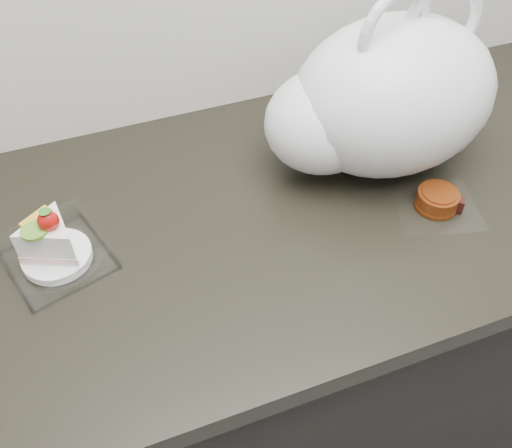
% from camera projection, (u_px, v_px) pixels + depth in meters
% --- Properties ---
extents(counter, '(2.04, 0.64, 0.90)m').
position_uv_depth(counter, '(282.00, 345.00, 1.28)').
color(counter, black).
rests_on(counter, ground).
extents(cake_tray, '(0.18, 0.18, 0.11)m').
position_uv_depth(cake_tray, '(54.00, 248.00, 0.85)').
color(cake_tray, white).
rests_on(cake_tray, counter).
extents(mooncake_wrap, '(0.17, 0.16, 0.03)m').
position_uv_depth(mooncake_wrap, '(438.00, 201.00, 0.94)').
color(mooncake_wrap, white).
rests_on(mooncake_wrap, counter).
extents(plastic_bag, '(0.42, 0.31, 0.32)m').
position_uv_depth(plastic_bag, '(380.00, 100.00, 0.94)').
color(plastic_bag, white).
rests_on(plastic_bag, counter).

